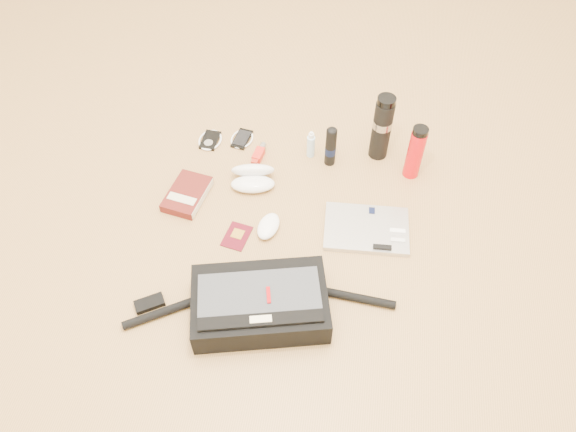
{
  "coord_description": "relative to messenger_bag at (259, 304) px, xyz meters",
  "views": [
    {
      "loc": [
        0.18,
        -1.11,
        1.56
      ],
      "look_at": [
        -0.01,
        0.07,
        0.06
      ],
      "focal_mm": 35.0,
      "sensor_mm": 36.0,
      "label": 1
    }
  ],
  "objects": [
    {
      "name": "ground",
      "position": [
        0.05,
        0.27,
        -0.05
      ],
      "size": [
        4.0,
        4.0,
        0.0
      ],
      "primitive_type": "plane",
      "color": "#A47A44",
      "rests_on": "ground"
    },
    {
      "name": "messenger_bag",
      "position": [
        0.0,
        0.0,
        0.0
      ],
      "size": [
        0.83,
        0.35,
        0.12
      ],
      "rotation": [
        0.0,
        0.0,
        0.25
      ],
      "color": "black",
      "rests_on": "ground"
    },
    {
      "name": "laptop",
      "position": [
        0.31,
        0.37,
        -0.04
      ],
      "size": [
        0.3,
        0.22,
        0.03
      ],
      "rotation": [
        0.0,
        0.0,
        0.06
      ],
      "color": "#B8B8BB",
      "rests_on": "ground"
    },
    {
      "name": "book",
      "position": [
        -0.35,
        0.42,
        -0.04
      ],
      "size": [
        0.16,
        0.21,
        0.04
      ],
      "rotation": [
        0.0,
        0.0,
        -0.17
      ],
      "color": "#4C130F",
      "rests_on": "ground"
    },
    {
      "name": "passport",
      "position": [
        -0.14,
        0.28,
        -0.05
      ],
      "size": [
        0.1,
        0.12,
        0.01
      ],
      "rotation": [
        0.0,
        0.0,
        -0.18
      ],
      "color": "#4A0812",
      "rests_on": "ground"
    },
    {
      "name": "mouse",
      "position": [
        -0.03,
        0.32,
        -0.03
      ],
      "size": [
        0.09,
        0.13,
        0.04
      ],
      "rotation": [
        0.0,
        0.0,
        -0.18
      ],
      "color": "white",
      "rests_on": "ground"
    },
    {
      "name": "sunglasses_case",
      "position": [
        -0.13,
        0.53,
        -0.02
      ],
      "size": [
        0.18,
        0.16,
        0.09
      ],
      "rotation": [
        0.0,
        0.0,
        0.18
      ],
      "color": "white",
      "rests_on": "ground"
    },
    {
      "name": "ipod",
      "position": [
        -0.34,
        0.72,
        -0.05
      ],
      "size": [
        0.1,
        0.11,
        0.01
      ],
      "rotation": [
        0.0,
        0.0,
        -0.05
      ],
      "color": "black",
      "rests_on": "ground"
    },
    {
      "name": "phone",
      "position": [
        -0.22,
        0.75,
        -0.05
      ],
      "size": [
        0.1,
        0.12,
        0.01
      ],
      "rotation": [
        0.0,
        0.0,
        -0.15
      ],
      "color": "black",
      "rests_on": "ground"
    },
    {
      "name": "inhaler",
      "position": [
        -0.13,
        0.67,
        -0.04
      ],
      "size": [
        0.04,
        0.12,
        0.03
      ],
      "rotation": [
        0.0,
        0.0,
        -0.14
      ],
      "color": "red",
      "rests_on": "ground"
    },
    {
      "name": "spray_bottle",
      "position": [
        0.06,
        0.71,
        -0.0
      ],
      "size": [
        0.03,
        0.03,
        0.12
      ],
      "rotation": [
        0.0,
        0.0,
        -0.06
      ],
      "color": "#ADD1E9",
      "rests_on": "ground"
    },
    {
      "name": "aerosol_can",
      "position": [
        0.14,
        0.68,
        0.03
      ],
      "size": [
        0.05,
        0.05,
        0.17
      ],
      "rotation": [
        0.0,
        0.0,
        -0.39
      ],
      "color": "black",
      "rests_on": "ground"
    },
    {
      "name": "thermos_black",
      "position": [
        0.32,
        0.76,
        0.09
      ],
      "size": [
        0.09,
        0.09,
        0.28
      ],
      "rotation": [
        0.0,
        0.0,
        0.22
      ],
      "color": "black",
      "rests_on": "ground"
    },
    {
      "name": "thermos_red",
      "position": [
        0.45,
        0.67,
        0.06
      ],
      "size": [
        0.08,
        0.08,
        0.23
      ],
      "rotation": [
        0.0,
        0.0,
        -0.33
      ],
      "color": "red",
      "rests_on": "ground"
    }
  ]
}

